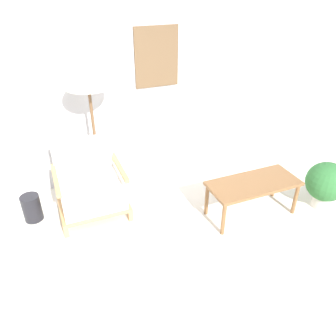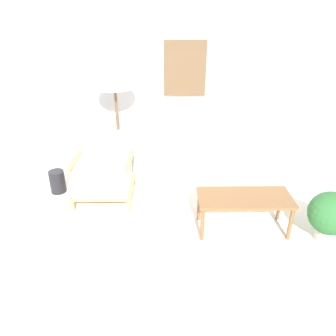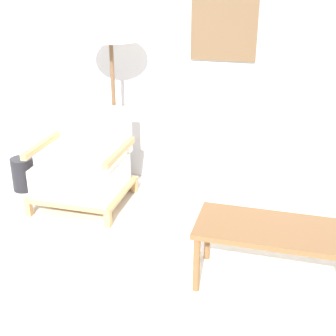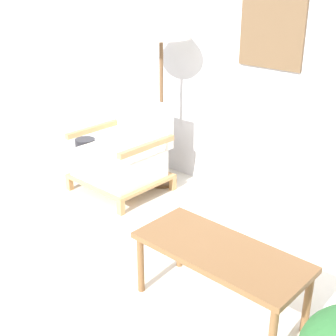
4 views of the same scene
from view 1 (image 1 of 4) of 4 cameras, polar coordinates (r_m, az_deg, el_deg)
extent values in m
plane|color=silver|center=(3.25, 8.76, -18.22)|extent=(14.00, 14.00, 0.00)
cube|color=silver|center=(4.22, -4.77, 15.93)|extent=(8.00, 0.06, 2.70)
cube|color=brown|center=(4.20, -1.99, 18.73)|extent=(0.56, 0.02, 0.72)
cube|color=tan|center=(3.71, -17.30, -10.56)|extent=(0.05, 0.05, 0.12)
cube|color=tan|center=(3.78, -6.53, -8.23)|extent=(0.05, 0.05, 0.12)
cube|color=tan|center=(4.24, -18.42, -4.99)|extent=(0.05, 0.05, 0.12)
cube|color=tan|center=(4.30, -9.03, -3.06)|extent=(0.05, 0.05, 0.12)
cube|color=tan|center=(3.94, -12.96, -5.67)|extent=(0.76, 0.70, 0.03)
cube|color=white|center=(3.84, -13.15, -4.16)|extent=(0.68, 0.60, 0.25)
cube|color=white|center=(3.96, -14.61, 2.33)|extent=(0.68, 0.08, 0.41)
cube|color=tan|center=(3.71, -18.96, -1.98)|extent=(0.05, 0.64, 0.05)
cube|color=tan|center=(3.78, -8.43, 0.14)|extent=(0.05, 0.64, 0.05)
cylinder|color=brown|center=(4.34, -11.49, -3.77)|extent=(0.29, 0.29, 0.03)
cylinder|color=brown|center=(3.99, -12.50, 4.33)|extent=(0.04, 0.04, 1.34)
cone|color=beige|center=(3.71, -13.98, 15.79)|extent=(0.51, 0.51, 0.31)
cube|color=brown|center=(3.77, 14.70, -2.63)|extent=(1.03, 0.45, 0.04)
cylinder|color=brown|center=(3.54, 9.63, -8.78)|extent=(0.04, 0.04, 0.40)
cylinder|color=brown|center=(4.05, 21.30, -5.03)|extent=(0.04, 0.04, 0.40)
cylinder|color=brown|center=(3.79, 6.76, -5.49)|extent=(0.04, 0.04, 0.40)
cylinder|color=brown|center=(4.27, 18.08, -2.37)|extent=(0.04, 0.04, 0.40)
cylinder|color=black|center=(4.02, -22.63, -6.41)|extent=(0.21, 0.21, 0.31)
cylinder|color=beige|center=(4.36, 25.04, -5.20)|extent=(0.20, 0.20, 0.16)
sphere|color=#2D6B33|center=(4.21, 25.86, -2.16)|extent=(0.47, 0.47, 0.47)
camera|label=2|loc=(1.32, 92.06, -6.56)|focal=35.00mm
camera|label=3|loc=(2.09, 68.54, -2.91)|focal=50.00mm
camera|label=4|loc=(3.44, 58.26, 8.00)|focal=50.00mm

